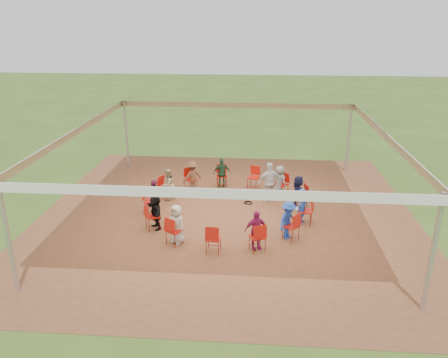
# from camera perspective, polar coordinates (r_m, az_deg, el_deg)

# --- Properties ---
(ground) EXTENTS (80.00, 80.00, 0.00)m
(ground) POSITION_cam_1_polar(r_m,az_deg,el_deg) (15.47, 0.46, -4.57)
(ground) COLOR #38571B
(ground) RESTS_ON ground
(dirt_patch) EXTENTS (13.00, 13.00, 0.00)m
(dirt_patch) POSITION_cam_1_polar(r_m,az_deg,el_deg) (15.46, 0.46, -4.55)
(dirt_patch) COLOR brown
(dirt_patch) RESTS_ON ground
(tent) EXTENTS (10.33, 10.33, 3.00)m
(tent) POSITION_cam_1_polar(r_m,az_deg,el_deg) (14.63, 0.49, 3.89)
(tent) COLOR #B2B2B7
(tent) RESTS_ON ground
(chair_0) EXTENTS (0.52, 0.50, 0.90)m
(chair_0) POSITION_cam_1_polar(r_m,az_deg,el_deg) (14.84, 10.63, -4.15)
(chair_0) COLOR #B9140A
(chair_0) RESTS_ON ground
(chair_1) EXTENTS (0.54, 0.52, 0.90)m
(chair_1) POSITION_cam_1_polar(r_m,az_deg,el_deg) (16.02, 10.02, -2.23)
(chair_1) COLOR #B9140A
(chair_1) RESTS_ON ground
(chair_2) EXTENTS (0.61, 0.61, 0.90)m
(chair_2) POSITION_cam_1_polar(r_m,az_deg,el_deg) (17.02, 7.53, -0.72)
(chair_2) COLOR #B9140A
(chair_2) RESTS_ON ground
(chair_3) EXTENTS (0.54, 0.55, 0.90)m
(chair_3) POSITION_cam_1_polar(r_m,az_deg,el_deg) (17.64, 3.87, 0.19)
(chair_3) COLOR #B9140A
(chair_3) RESTS_ON ground
(chair_4) EXTENTS (0.48, 0.50, 0.90)m
(chair_4) POSITION_cam_1_polar(r_m,az_deg,el_deg) (17.80, -0.30, 0.42)
(chair_4) COLOR #B9140A
(chair_4) RESTS_ON ground
(chair_5) EXTENTS (0.60, 0.60, 0.90)m
(chair_5) POSITION_cam_1_polar(r_m,az_deg,el_deg) (17.46, -4.35, -0.04)
(chair_5) COLOR #B9140A
(chair_5) RESTS_ON ground
(chair_6) EXTENTS (0.58, 0.57, 0.90)m
(chair_6) POSITION_cam_1_polar(r_m,az_deg,el_deg) (16.69, -7.67, -1.16)
(chair_6) COLOR #B9140A
(chair_6) RESTS_ON ground
(chair_7) EXTENTS (0.45, 0.44, 0.90)m
(chair_7) POSITION_cam_1_polar(r_m,az_deg,el_deg) (15.60, -9.56, -2.83)
(chair_7) COLOR #B9140A
(chair_7) RESTS_ON ground
(chair_8) EXTENTS (0.59, 0.58, 0.90)m
(chair_8) POSITION_cam_1_polar(r_m,az_deg,el_deg) (14.41, -9.34, -4.83)
(chair_8) COLOR #B9140A
(chair_8) RESTS_ON ground
(chair_9) EXTENTS (0.59, 0.60, 0.90)m
(chair_9) POSITION_cam_1_polar(r_m,az_deg,el_deg) (13.40, -6.51, -6.71)
(chair_9) COLOR #B9140A
(chair_9) RESTS_ON ground
(chair_10) EXTENTS (0.46, 0.47, 0.90)m
(chair_10) POSITION_cam_1_polar(r_m,az_deg,el_deg) (12.87, -1.41, -7.78)
(chair_10) COLOR #B9140A
(chair_10) RESTS_ON ground
(chair_11) EXTENTS (0.56, 0.57, 0.90)m
(chair_11) POSITION_cam_1_polar(r_m,az_deg,el_deg) (13.00, 4.37, -7.55)
(chair_11) COLOR #B9140A
(chair_11) RESTS_ON ground
(chair_12) EXTENTS (0.61, 0.60, 0.90)m
(chair_12) POSITION_cam_1_polar(r_m,az_deg,el_deg) (13.73, 8.77, -6.13)
(chair_12) COLOR #B9140A
(chair_12) RESTS_ON ground
(person_seated_0) EXTENTS (0.38, 0.50, 1.23)m
(person_seated_0) POSITION_cam_1_polar(r_m,az_deg,el_deg) (14.78, 10.21, -3.50)
(person_seated_0) COLOR #1F45B1
(person_seated_0) RESTS_ON ground
(person_seated_1) EXTENTS (0.72, 1.21, 1.23)m
(person_seated_1) POSITION_cam_1_polar(r_m,az_deg,el_deg) (15.92, 9.65, -1.70)
(person_seated_1) COLOR #151838
(person_seated_1) RESTS_ON ground
(person_seated_2) EXTENTS (0.66, 0.67, 1.23)m
(person_seated_2) POSITION_cam_1_polar(r_m,az_deg,el_deg) (16.88, 7.27, -0.28)
(person_seated_2) COLOR gray
(person_seated_2) RESTS_ON ground
(person_seated_3) EXTENTS (0.77, 0.48, 1.23)m
(person_seated_3) POSITION_cam_1_polar(r_m,az_deg,el_deg) (17.63, -0.27, 0.81)
(person_seated_3) COLOR #224429
(person_seated_3) RESTS_ON ground
(person_seated_4) EXTENTS (0.87, 0.79, 1.23)m
(person_seated_4) POSITION_cam_1_polar(r_m,az_deg,el_deg) (17.31, -4.18, 0.37)
(person_seated_4) COLOR brown
(person_seated_4) RESTS_ON ground
(person_seated_5) EXTENTS (0.57, 0.69, 1.23)m
(person_seated_5) POSITION_cam_1_polar(r_m,az_deg,el_deg) (16.56, -7.36, -0.69)
(person_seated_5) COLOR tan
(person_seated_5) RESTS_ON ground
(person_seated_6) EXTENTS (0.31, 0.46, 1.23)m
(person_seated_6) POSITION_cam_1_polar(r_m,az_deg,el_deg) (15.51, -9.16, -2.27)
(person_seated_6) COLOR #390C1F
(person_seated_6) RESTS_ON ground
(person_seated_7) EXTENTS (0.93, 1.20, 1.23)m
(person_seated_7) POSITION_cam_1_polar(r_m,az_deg,el_deg) (14.37, -8.91, -4.14)
(person_seated_7) COLOR black
(person_seated_7) RESTS_ON ground
(person_seated_8) EXTENTS (0.69, 0.60, 1.23)m
(person_seated_8) POSITION_cam_1_polar(r_m,az_deg,el_deg) (13.41, -6.18, -5.88)
(person_seated_8) COLOR beige
(person_seated_8) RESTS_ON ground
(person_seated_9) EXTENTS (0.81, 0.62, 1.23)m
(person_seated_9) POSITION_cam_1_polar(r_m,az_deg,el_deg) (13.02, 4.19, -6.66)
(person_seated_9) COLOR #961B58
(person_seated_9) RESTS_ON ground
(person_seated_10) EXTENTS (0.81, 0.86, 1.23)m
(person_seated_10) POSITION_cam_1_polar(r_m,az_deg,el_deg) (13.72, 8.40, -5.34)
(person_seated_10) COLOR #1F45B1
(person_seated_10) RESTS_ON ground
(standing_person) EXTENTS (1.00, 0.75, 1.53)m
(standing_person) POSITION_cam_1_polar(r_m,az_deg,el_deg) (16.29, 5.98, -0.43)
(standing_person) COLOR silver
(standing_person) RESTS_ON ground
(cable_coil) EXTENTS (0.40, 0.40, 0.03)m
(cable_coil) POSITION_cam_1_polar(r_m,az_deg,el_deg) (16.33, 3.19, -3.13)
(cable_coil) COLOR black
(cable_coil) RESTS_ON ground
(laptop) EXTENTS (0.29, 0.33, 0.20)m
(laptop) POSITION_cam_1_polar(r_m,az_deg,el_deg) (14.82, 9.56, -3.58)
(laptop) COLOR #B7B7BC
(laptop) RESTS_ON ground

